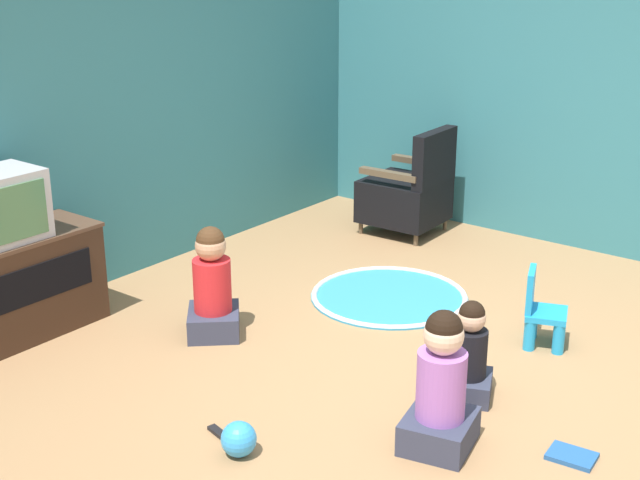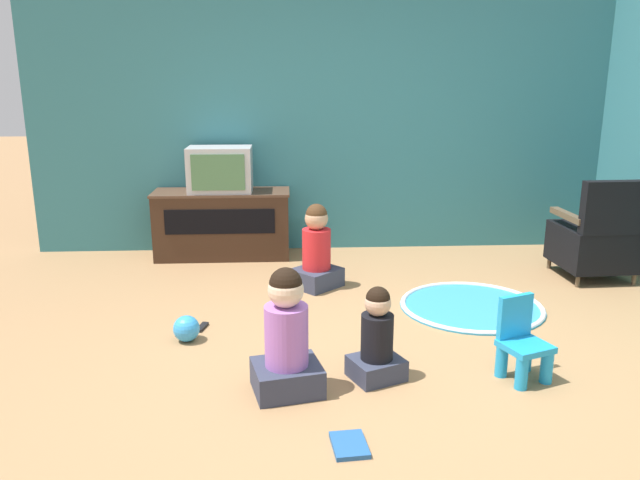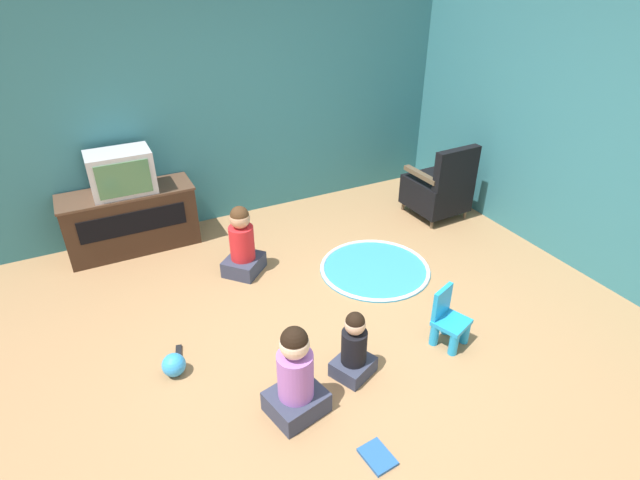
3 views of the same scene
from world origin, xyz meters
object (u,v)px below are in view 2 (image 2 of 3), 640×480
object	(u,v)px
child_watching_left	(286,339)
book	(349,445)
television	(220,169)
toy_ball	(186,329)
tv_cabinet	(223,223)
yellow_kid_chair	(522,347)
black_armchair	(596,240)
child_watching_right	(316,251)
child_watching_center	(377,339)
remote_control	(202,327)

from	to	relation	value
child_watching_left	book	bearing A→B (deg)	-75.33
television	toy_ball	xyz separation A→B (m)	(-0.05, -1.97, -0.76)
television	tv_cabinet	bearing A→B (deg)	90.00
tv_cabinet	child_watching_left	world-z (taller)	child_watching_left
book	child_watching_left	bearing A→B (deg)	22.00
yellow_kid_chair	book	world-z (taller)	yellow_kid_chair
black_armchair	child_watching_right	world-z (taller)	black_armchair
toy_ball	child_watching_center	bearing A→B (deg)	-26.55
tv_cabinet	child_watching_right	world-z (taller)	child_watching_right
black_armchair	child_watching_right	distance (m)	2.40
child_watching_right	remote_control	xyz separation A→B (m)	(-0.84, -0.84, -0.29)
child_watching_center	book	xyz separation A→B (m)	(-0.22, -0.69, -0.23)
black_armchair	child_watching_left	xyz separation A→B (m)	(-2.64, -1.86, -0.03)
black_armchair	toy_ball	distance (m)	3.51
tv_cabinet	yellow_kid_chair	world-z (taller)	tv_cabinet
child_watching_left	book	xyz separation A→B (m)	(0.29, -0.56, -0.30)
child_watching_right	remote_control	world-z (taller)	child_watching_right
child_watching_center	black_armchair	bearing A→B (deg)	15.61
television	book	size ratio (longest dim) A/B	2.51
black_armchair	child_watching_center	world-z (taller)	black_armchair
toy_ball	child_watching_right	bearing A→B (deg)	49.11
television	book	xyz separation A→B (m)	(0.89, -3.25, -0.84)
television	yellow_kid_chair	distance (m)	3.32
black_armchair	book	world-z (taller)	black_armchair
tv_cabinet	remote_control	world-z (taller)	tv_cabinet
tv_cabinet	child_watching_center	world-z (taller)	tv_cabinet
child_watching_left	book	distance (m)	0.70
black_armchair	yellow_kid_chair	bearing A→B (deg)	51.47
yellow_kid_chair	remote_control	world-z (taller)	yellow_kid_chair
toy_ball	remote_control	xyz separation A→B (m)	(0.07, 0.20, -0.08)
yellow_kid_chair	toy_ball	world-z (taller)	yellow_kid_chair
television	remote_control	xyz separation A→B (m)	(0.02, -1.77, -0.84)
toy_ball	book	world-z (taller)	toy_ball
child_watching_center	toy_ball	distance (m)	1.32
child_watching_center	toy_ball	size ratio (longest dim) A/B	3.21
yellow_kid_chair	child_watching_center	xyz separation A→B (m)	(-0.83, 0.04, 0.05)
yellow_kid_chair	child_watching_left	size ratio (longest dim) A/B	0.67
yellow_kid_chair	tv_cabinet	bearing A→B (deg)	105.83
black_armchair	child_watching_left	world-z (taller)	black_armchair
child_watching_left	toy_ball	world-z (taller)	child_watching_left
tv_cabinet	child_watching_center	distance (m)	2.82
child_watching_left	remote_control	distance (m)	1.13
tv_cabinet	remote_control	bearing A→B (deg)	-89.43
toy_ball	book	distance (m)	1.59
child_watching_center	child_watching_right	distance (m)	1.66
child_watching_left	television	bearing A→B (deg)	90.02
television	yellow_kid_chair	world-z (taller)	television
remote_control	child_watching_center	bearing A→B (deg)	-111.63
child_watching_right	book	xyz separation A→B (m)	(0.04, -2.32, -0.29)
black_armchair	tv_cabinet	bearing A→B (deg)	-17.00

